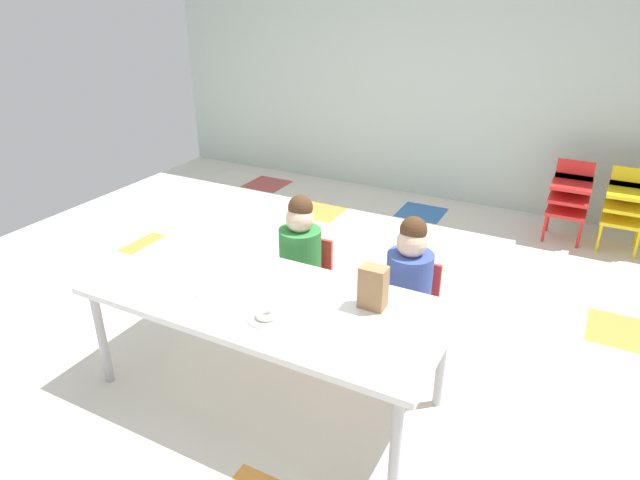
% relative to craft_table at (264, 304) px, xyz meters
% --- Properties ---
extents(ground_plane, '(6.29, 5.57, 0.02)m').
position_rel_craft_table_xyz_m(ground_plane, '(-0.06, 0.65, -0.58)').
color(ground_plane, silver).
extents(back_wall, '(6.29, 0.10, 2.50)m').
position_rel_craft_table_xyz_m(back_wall, '(-0.07, 3.43, 0.68)').
color(back_wall, '#B2C1B7').
rests_on(back_wall, ground_plane).
extents(craft_table, '(1.87, 0.80, 0.62)m').
position_rel_craft_table_xyz_m(craft_table, '(0.00, 0.00, 0.00)').
color(craft_table, white).
rests_on(craft_table, ground_plane).
extents(seated_child_near_camera, '(0.33, 0.33, 0.92)m').
position_rel_craft_table_xyz_m(seated_child_near_camera, '(-0.14, 0.63, -0.01)').
color(seated_child_near_camera, red).
rests_on(seated_child_near_camera, ground_plane).
extents(seated_child_middle_seat, '(0.32, 0.32, 0.92)m').
position_rel_craft_table_xyz_m(seated_child_middle_seat, '(0.56, 0.63, -0.01)').
color(seated_child_middle_seat, red).
rests_on(seated_child_middle_seat, ground_plane).
extents(kid_chair_red_stack, '(0.32, 0.30, 0.68)m').
position_rel_craft_table_xyz_m(kid_chair_red_stack, '(1.22, 2.92, -0.17)').
color(kid_chair_red_stack, red).
rests_on(kid_chair_red_stack, ground_plane).
extents(kid_chair_yellow_stack, '(0.32, 0.30, 0.68)m').
position_rel_craft_table_xyz_m(kid_chair_yellow_stack, '(1.65, 2.92, -0.17)').
color(kid_chair_yellow_stack, yellow).
rests_on(kid_chair_yellow_stack, ground_plane).
extents(paper_bag_brown, '(0.13, 0.09, 0.22)m').
position_rel_craft_table_xyz_m(paper_bag_brown, '(0.53, 0.16, 0.16)').
color(paper_bag_brown, '#9E754C').
rests_on(paper_bag_brown, craft_table).
extents(paper_plate_near_edge, '(0.18, 0.18, 0.01)m').
position_rel_craft_table_xyz_m(paper_plate_near_edge, '(0.12, -0.17, 0.05)').
color(paper_plate_near_edge, white).
rests_on(paper_plate_near_edge, craft_table).
extents(paper_plate_center_table, '(0.18, 0.18, 0.01)m').
position_rel_craft_table_xyz_m(paper_plate_center_table, '(-0.28, -0.08, 0.05)').
color(paper_plate_center_table, white).
rests_on(paper_plate_center_table, craft_table).
extents(donut_powdered_on_plate, '(0.11, 0.11, 0.03)m').
position_rel_craft_table_xyz_m(donut_powdered_on_plate, '(0.12, -0.17, 0.07)').
color(donut_powdered_on_plate, white).
rests_on(donut_powdered_on_plate, craft_table).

